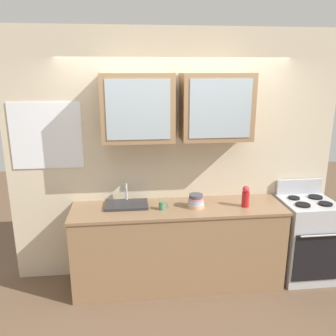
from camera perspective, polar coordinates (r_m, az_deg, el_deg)
name	(u,v)px	position (r m, az deg, el deg)	size (l,w,h in m)	color
ground_plane	(178,282)	(4.26, 1.61, -18.10)	(10.00, 10.00, 0.00)	brown
back_wall_unit	(175,145)	(3.91, 1.10, 3.72)	(3.70, 0.45, 2.81)	beige
counter	(178,246)	(4.02, 1.66, -12.55)	(2.32, 0.61, 0.93)	#93704C
stove_range	(305,238)	(4.46, 21.42, -10.62)	(0.58, 0.62, 1.11)	silver
sink_faucet	(127,204)	(3.87, -6.75, -5.88)	(0.46, 0.30, 0.23)	#2D2D30
bowl_stack	(196,201)	(3.81, 4.56, -5.42)	(0.18, 0.18, 0.14)	#E0AD7F
vase	(246,196)	(3.88, 12.53, -4.54)	(0.08, 0.08, 0.24)	#B21E1E
cup_near_sink	(162,206)	(3.74, -0.94, -6.15)	(0.10, 0.07, 0.09)	#4C7F59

